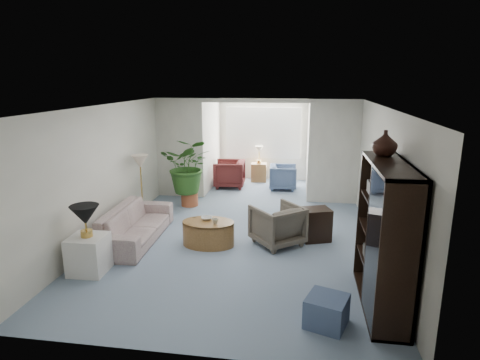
% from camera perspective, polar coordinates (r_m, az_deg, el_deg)
% --- Properties ---
extents(floor, '(6.00, 6.00, 0.00)m').
position_cam_1_polar(floor, '(7.44, -0.70, -9.37)').
color(floor, '#7F8EA7').
rests_on(floor, ground).
extents(sunroom_floor, '(2.60, 2.60, 0.00)m').
position_cam_1_polar(sunroom_floor, '(11.29, 2.65, -1.14)').
color(sunroom_floor, '#7F8EA7').
rests_on(sunroom_floor, ground).
extents(back_pier_left, '(1.20, 0.12, 2.50)m').
position_cam_1_polar(back_pier_left, '(10.33, -8.49, 4.40)').
color(back_pier_left, white).
rests_on(back_pier_left, ground).
extents(back_pier_right, '(1.20, 0.12, 2.50)m').
position_cam_1_polar(back_pier_right, '(9.92, 13.07, 3.78)').
color(back_pier_right, white).
rests_on(back_pier_right, ground).
extents(back_header, '(2.60, 0.12, 0.10)m').
position_cam_1_polar(back_header, '(9.81, 2.13, 11.09)').
color(back_header, white).
rests_on(back_header, back_pier_left).
extents(window_pane, '(2.20, 0.02, 1.50)m').
position_cam_1_polar(window_pane, '(12.07, 3.27, 6.63)').
color(window_pane, white).
extents(window_blinds, '(2.20, 0.02, 1.50)m').
position_cam_1_polar(window_blinds, '(12.04, 3.25, 6.61)').
color(window_blinds, white).
extents(framed_picture, '(0.04, 0.50, 0.40)m').
position_cam_1_polar(framed_picture, '(6.89, 19.78, 2.70)').
color(framed_picture, '#B3AB8F').
extents(sofa, '(0.90, 2.18, 0.63)m').
position_cam_1_polar(sofa, '(7.87, -14.52, -6.03)').
color(sofa, beige).
rests_on(sofa, ground).
extents(end_table, '(0.56, 0.56, 0.60)m').
position_cam_1_polar(end_table, '(6.85, -20.50, -9.76)').
color(end_table, white).
rests_on(end_table, ground).
extents(table_lamp, '(0.44, 0.44, 0.30)m').
position_cam_1_polar(table_lamp, '(6.62, -20.98, -4.62)').
color(table_lamp, black).
rests_on(table_lamp, end_table).
extents(floor_lamp, '(0.36, 0.36, 0.28)m').
position_cam_1_polar(floor_lamp, '(8.87, -13.89, 2.55)').
color(floor_lamp, beige).
rests_on(floor_lamp, ground).
extents(coffee_table, '(1.16, 1.16, 0.45)m').
position_cam_1_polar(coffee_table, '(7.46, -4.46, -7.47)').
color(coffee_table, olive).
rests_on(coffee_table, ground).
extents(coffee_bowl, '(0.25, 0.25, 0.05)m').
position_cam_1_polar(coffee_bowl, '(7.48, -4.70, -5.39)').
color(coffee_bowl, beige).
rests_on(coffee_bowl, coffee_table).
extents(coffee_cup, '(0.13, 0.13, 0.10)m').
position_cam_1_polar(coffee_cup, '(7.24, -3.51, -5.82)').
color(coffee_cup, '#B4B29E').
rests_on(coffee_cup, coffee_table).
extents(wingback_chair, '(1.13, 1.13, 0.74)m').
position_cam_1_polar(wingback_chair, '(7.46, 5.26, -6.29)').
color(wingback_chair, '#655D50').
rests_on(wingback_chair, ground).
extents(side_table_dark, '(0.62, 0.56, 0.61)m').
position_cam_1_polar(side_table_dark, '(7.76, 10.58, -6.15)').
color(side_table_dark, black).
rests_on(side_table_dark, ground).
extents(entertainment_cabinet, '(0.47, 1.75, 1.94)m').
position_cam_1_polar(entertainment_cabinet, '(5.62, 19.68, -7.50)').
color(entertainment_cabinet, black).
rests_on(entertainment_cabinet, ground).
extents(cabinet_urn, '(0.33, 0.33, 0.35)m').
position_cam_1_polar(cabinet_urn, '(5.81, 19.70, 4.91)').
color(cabinet_urn, black).
rests_on(cabinet_urn, entertainment_cabinet).
extents(ottoman, '(0.60, 0.60, 0.37)m').
position_cam_1_polar(ottoman, '(5.34, 12.08, -17.58)').
color(ottoman, slate).
rests_on(ottoman, ground).
extents(plant_pot, '(0.40, 0.40, 0.32)m').
position_cam_1_polar(plant_pot, '(9.78, -7.10, -2.66)').
color(plant_pot, '#A65130').
rests_on(plant_pot, ground).
extents(house_plant, '(1.18, 1.03, 1.32)m').
position_cam_1_polar(house_plant, '(9.58, -7.24, 2.02)').
color(house_plant, '#2B581E').
rests_on(house_plant, plant_pot).
extents(sunroom_chair_blue, '(0.77, 0.75, 0.67)m').
position_cam_1_polar(sunroom_chair_blue, '(11.18, 6.09, 0.41)').
color(sunroom_chair_blue, slate).
rests_on(sunroom_chair_blue, ground).
extents(sunroom_chair_maroon, '(0.87, 0.84, 0.75)m').
position_cam_1_polar(sunroom_chair_maroon, '(11.33, -1.50, 0.89)').
color(sunroom_chair_maroon, '#521E1C').
rests_on(sunroom_chair_maroon, ground).
extents(sunroom_table, '(0.46, 0.37, 0.54)m').
position_cam_1_polar(sunroom_table, '(11.97, 2.66, 1.09)').
color(sunroom_table, olive).
rests_on(sunroom_table, ground).
extents(shelf_clutter, '(0.30, 1.12, 1.06)m').
position_cam_1_polar(shelf_clutter, '(5.48, 19.45, -6.71)').
color(shelf_clutter, '#363431').
rests_on(shelf_clutter, entertainment_cabinet).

